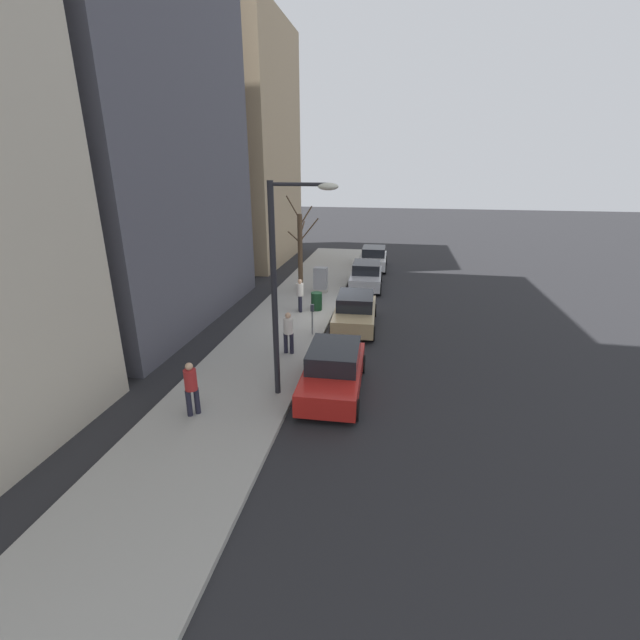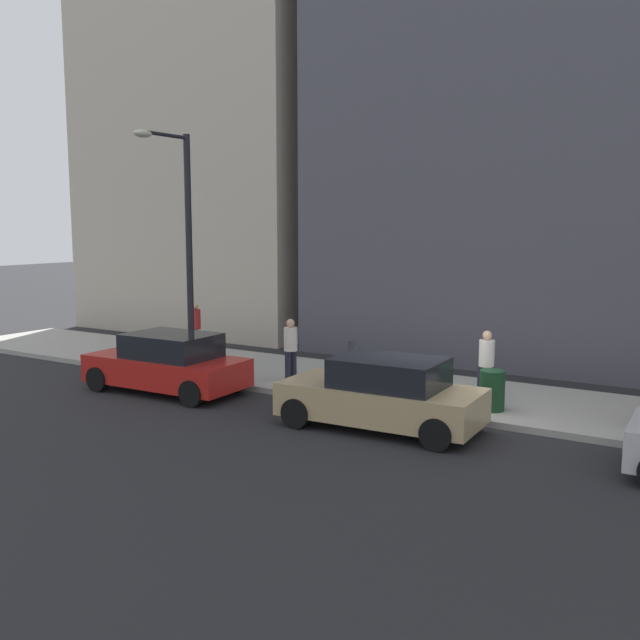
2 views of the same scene
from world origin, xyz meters
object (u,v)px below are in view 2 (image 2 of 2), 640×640
Objects in this scene: parked_car_tan at (383,394)px; parked_car_red at (168,364)px; office_tower_right at (245,1)px; trash_bin at (492,390)px; pedestrian_near_meter at (486,361)px; office_block_center at (542,31)px; parking_meter at (351,362)px; pedestrian_far_corner at (195,325)px; streetlamp at (182,233)px; pedestrian_midblock at (291,346)px.

parked_car_tan is 6.14m from parked_car_red.
trash_bin is at bearing -124.54° from office_tower_right.
pedestrian_near_meter is 0.08× the size of office_block_center.
trash_bin is 14.96m from office_block_center.
pedestrian_near_meter is (1.21, -2.93, 0.11)m from parking_meter.
trash_bin is 10.34m from pedestrian_far_corner.
trash_bin is at bearing -85.84° from streetlamp.
pedestrian_far_corner is 15.30m from office_tower_right.
parked_car_tan is at bearing 44.95° from pedestrian_near_meter.
parking_meter is 19.44m from office_tower_right.
trash_bin is at bearing 96.20° from pedestrian_near_meter.
office_tower_right is (10.20, 10.84, 12.50)m from parking_meter.
parked_car_tan is 4.74× the size of trash_bin.
pedestrian_far_corner is at bearing 74.80° from pedestrian_midblock.
pedestrian_near_meter reaches higher than parking_meter.
trash_bin is (0.62, -8.49, -3.42)m from streetlamp.
streetlamp is 4.11m from pedestrian_far_corner.
parked_car_red is 0.16× the size of office_tower_right.
pedestrian_midblock is 1.00× the size of pedestrian_far_corner.
trash_bin is at bearing -145.32° from pedestrian_far_corner.
pedestrian_near_meter is at bearing -80.35° from streetlamp.
pedestrian_near_meter reaches higher than parked_car_red.
office_block_center reaches higher than pedestrian_far_corner.
pedestrian_near_meter is (2.80, -7.39, 0.35)m from parked_car_red.
streetlamp is 4.29m from pedestrian_midblock.
parked_car_tan is 2.57× the size of pedestrian_near_meter.
streetlamp reaches higher than pedestrian_far_corner.
parked_car_red reaches higher than parking_meter.
streetlamp is at bearing 106.50° from pedestrian_midblock.
pedestrian_far_corner is at bearing 72.47° from parking_meter.
pedestrian_far_corner is (1.65, 4.75, 0.00)m from pedestrian_midblock.
office_tower_right is at bearing 44.31° from parked_car_tan.
trash_bin is (0.45, -3.33, -0.38)m from parking_meter.
pedestrian_near_meter is at bearing -25.75° from parked_car_tan.
parked_car_tan is at bearing -102.34° from streetlamp.
office_block_center reaches higher than parking_meter.
office_tower_right is at bearing 46.02° from pedestrian_midblock.
parked_car_tan is 16.33m from office_block_center.
pedestrian_near_meter is at bearing -70.73° from parked_car_red.
office_tower_right is (10.37, 5.68, 9.46)m from streetlamp.
office_block_center reaches higher than parked_car_red.
parked_car_red is at bearing 87.11° from parked_car_tan.
parking_meter is 7.19m from pedestrian_far_corner.
parked_car_red is 17.24m from office_block_center.
parked_car_red is 18.50m from office_tower_right.
pedestrian_midblock reaches higher than trash_bin.
parking_meter is (1.59, -4.46, 0.24)m from parked_car_red.
trash_bin is 0.54× the size of pedestrian_midblock.
trash_bin is 0.03× the size of office_tower_right.
office_block_center is at bearing -25.66° from parked_car_red.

